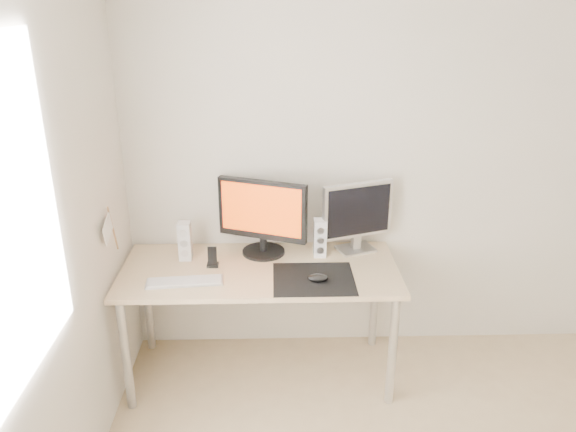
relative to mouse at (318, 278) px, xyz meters
name	(u,v)px	position (x,y,z in m)	size (l,w,h in m)	color
wall_back	(412,162)	(0.61, 0.55, 0.50)	(3.50, 3.50, 0.00)	white
mousepad	(314,279)	(-0.02, 0.03, -0.02)	(0.45, 0.40, 0.00)	black
mouse	(318,278)	(0.00, 0.00, 0.00)	(0.11, 0.07, 0.04)	black
desk	(260,280)	(-0.32, 0.18, -0.10)	(1.60, 0.70, 0.73)	#D1B587
main_monitor	(262,215)	(-0.31, 0.37, 0.23)	(0.53, 0.34, 0.47)	black
second_monitor	(357,214)	(0.27, 0.40, 0.22)	(0.44, 0.22, 0.43)	#BBBBBD
speaker_left	(185,241)	(-0.77, 0.31, 0.09)	(0.07, 0.09, 0.23)	white
speaker_right	(320,238)	(0.04, 0.33, 0.09)	(0.07, 0.09, 0.23)	white
keyboard	(185,281)	(-0.73, 0.01, -0.02)	(0.43, 0.16, 0.02)	silver
phone_dock	(213,260)	(-0.60, 0.21, 0.01)	(0.07, 0.06, 0.12)	black
pennant	(109,228)	(-1.11, 0.03, 0.29)	(0.01, 0.23, 0.29)	#A57F54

